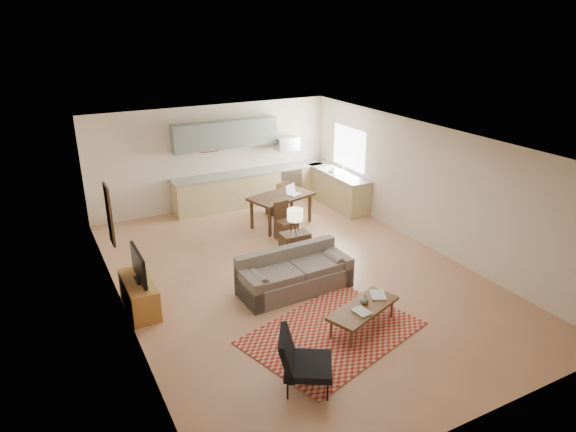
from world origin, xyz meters
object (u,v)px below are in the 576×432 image
sofa (295,272)px  console_table (295,248)px  armchair (308,361)px  dining_table (281,210)px  tv_credenza (139,295)px  coffee_table (363,317)px

sofa → console_table: sofa is taller
sofa → console_table: 1.16m
sofa → console_table: bearing=59.7°
armchair → sofa: bearing=6.2°
sofa → armchair: (-1.11, -2.44, 0.05)m
console_table → dining_table: (0.68, 1.95, 0.05)m
sofa → tv_credenza: (-2.71, 0.68, -0.10)m
console_table → sofa: bearing=-116.9°
sofa → tv_credenza: size_ratio=1.81×
coffee_table → console_table: console_table is taller
sofa → console_table: (0.55, 1.02, -0.05)m
armchair → tv_credenza: size_ratio=0.71×
coffee_table → dining_table: bearing=59.3°
armchair → tv_credenza: 3.51m
console_table → armchair: bearing=-114.2°
coffee_table → console_table: size_ratio=2.03×
tv_credenza → dining_table: bearing=30.2°
sofa → dining_table: 3.22m
coffee_table → dining_table: dining_table is taller
coffee_table → sofa: bearing=83.1°
console_table → dining_table: 2.07m
tv_credenza → coffee_table: bearing=-36.6°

